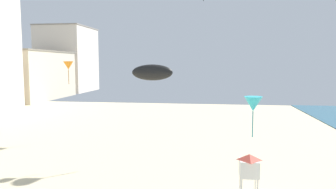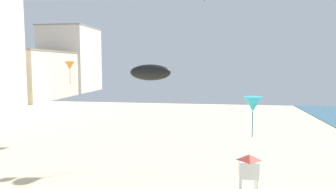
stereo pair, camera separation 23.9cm
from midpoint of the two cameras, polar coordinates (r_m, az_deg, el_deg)
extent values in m
cube|color=beige|center=(76.29, -24.22, 3.17)|extent=(12.79, 20.12, 10.39)
cube|color=gray|center=(76.29, -24.38, 7.18)|extent=(13.04, 20.52, 0.30)
cube|color=silver|center=(93.47, -17.90, 6.04)|extent=(12.55, 15.20, 17.85)
cube|color=gray|center=(94.01, -18.07, 11.58)|extent=(12.80, 15.50, 0.30)
cylinder|color=white|center=(19.40, 12.94, -16.43)|extent=(0.10, 0.10, 1.20)
cylinder|color=white|center=(20.23, 12.71, -15.48)|extent=(0.10, 0.10, 1.20)
cylinder|color=white|center=(20.33, 15.33, -15.44)|extent=(0.10, 0.10, 1.20)
cube|color=white|center=(19.48, 14.25, -12.91)|extent=(1.10, 1.10, 1.00)
pyramid|color=#D14C3D|center=(19.28, 14.30, -11.01)|extent=(1.10, 1.10, 0.35)
ellipsoid|color=black|center=(13.76, -3.40, 4.04)|extent=(1.82, 0.51, 0.71)
cone|color=orange|center=(30.93, -17.97, 5.08)|extent=(0.94, 0.94, 0.77)
cylinder|color=#A75C15|center=(30.95, -17.91, 3.11)|extent=(0.05, 0.05, 1.37)
cone|color=#2DB7CC|center=(19.49, 14.97, -1.68)|extent=(1.10, 1.10, 0.90)
cylinder|color=teal|center=(19.68, 14.87, -5.27)|extent=(0.06, 0.06, 1.59)
camera|label=1|loc=(0.12, -90.32, -0.03)|focal=33.35mm
camera|label=2|loc=(0.12, 89.68, 0.03)|focal=33.35mm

